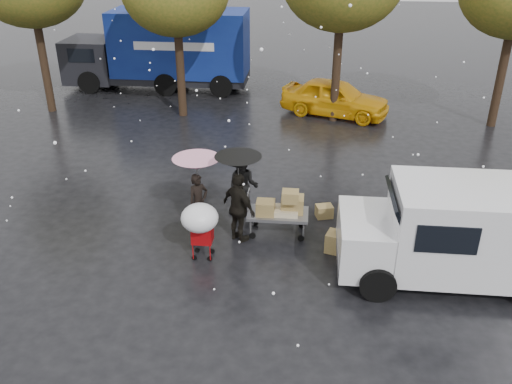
# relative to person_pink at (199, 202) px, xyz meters

# --- Properties ---
(ground) EXTENTS (90.00, 90.00, 0.00)m
(ground) POSITION_rel_person_pink_xyz_m (1.10, -1.33, -0.74)
(ground) COLOR black
(ground) RESTS_ON ground
(person_pink) EXTENTS (0.64, 0.63, 1.48)m
(person_pink) POSITION_rel_person_pink_xyz_m (0.00, 0.00, 0.00)
(person_pink) COLOR black
(person_pink) RESTS_ON ground
(person_middle) EXTENTS (0.84, 0.67, 1.67)m
(person_middle) POSITION_rel_person_pink_xyz_m (1.04, 0.76, 0.09)
(person_middle) COLOR black
(person_middle) RESTS_ON ground
(person_black) EXTENTS (1.08, 1.02, 1.79)m
(person_black) POSITION_rel_person_pink_xyz_m (1.09, -0.51, 0.15)
(person_black) COLOR black
(person_black) RESTS_ON ground
(umbrella_pink) EXTENTS (1.17, 1.17, 1.93)m
(umbrella_pink) POSITION_rel_person_pink_xyz_m (0.00, 0.00, 1.04)
(umbrella_pink) COLOR #4C4C4C
(umbrella_pink) RESTS_ON ground
(umbrella_black) EXTENTS (1.09, 1.09, 2.24)m
(umbrella_black) POSITION_rel_person_pink_xyz_m (1.09, -0.51, 1.35)
(umbrella_black) COLOR #4C4C4C
(umbrella_black) RESTS_ON ground
(vendor_cart) EXTENTS (1.52, 0.80, 1.27)m
(vendor_cart) POSITION_rel_person_pink_xyz_m (2.09, -0.09, -0.02)
(vendor_cart) COLOR slate
(vendor_cart) RESTS_ON ground
(shopping_cart) EXTENTS (0.84, 0.84, 1.46)m
(shopping_cart) POSITION_rel_person_pink_xyz_m (0.35, -1.48, 0.32)
(shopping_cart) COLOR #B00A0E
(shopping_cart) RESTS_ON ground
(white_van) EXTENTS (4.91, 2.18, 2.20)m
(white_van) POSITION_rel_person_pink_xyz_m (6.04, -1.56, 0.42)
(white_van) COLOR white
(white_van) RESTS_ON ground
(blue_truck) EXTENTS (8.30, 2.60, 3.50)m
(blue_truck) POSITION_rel_person_pink_xyz_m (-4.07, 12.39, 1.02)
(blue_truck) COLOR navy
(blue_truck) RESTS_ON ground
(box_ground_near) EXTENTS (0.64, 0.57, 0.48)m
(box_ground_near) POSITION_rel_person_pink_xyz_m (3.48, -0.77, -0.50)
(box_ground_near) COLOR olive
(box_ground_near) RESTS_ON ground
(box_ground_far) EXTENTS (0.50, 0.44, 0.33)m
(box_ground_far) POSITION_rel_person_pink_xyz_m (3.18, 0.87, -0.58)
(box_ground_far) COLOR olive
(box_ground_far) RESTS_ON ground
(yellow_taxi) EXTENTS (4.58, 3.02, 1.45)m
(yellow_taxi) POSITION_rel_person_pink_xyz_m (3.66, 9.28, -0.02)
(yellow_taxi) COLOR #E49E0C
(yellow_taxi) RESTS_ON ground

